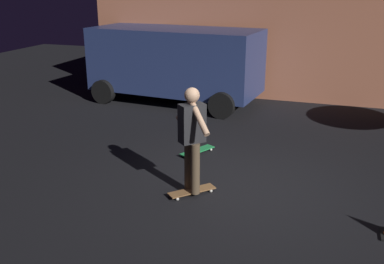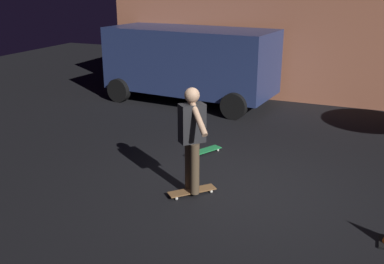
{
  "view_description": "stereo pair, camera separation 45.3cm",
  "coord_description": "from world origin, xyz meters",
  "views": [
    {
      "loc": [
        1.36,
        -6.42,
        3.21
      ],
      "look_at": [
        -0.63,
        -0.44,
        1.05
      ],
      "focal_mm": 41.05,
      "sensor_mm": 36.0,
      "label": 1
    },
    {
      "loc": [
        1.79,
        -6.26,
        3.21
      ],
      "look_at": [
        -0.63,
        -0.44,
        1.05
      ],
      "focal_mm": 41.05,
      "sensor_mm": 36.0,
      "label": 2
    }
  ],
  "objects": [
    {
      "name": "ground_plane",
      "position": [
        0.0,
        0.0,
        0.0
      ],
      "size": [
        28.0,
        28.0,
        0.0
      ],
      "primitive_type": "plane",
      "color": "black"
    },
    {
      "name": "skater",
      "position": [
        -0.63,
        -0.44,
        1.04
      ],
      "size": [
        0.77,
        0.74,
        1.67
      ],
      "color": "brown",
      "rests_on": "skateboard_ridden"
    },
    {
      "name": "skateboard_ridden",
      "position": [
        -0.63,
        -0.44,
        0.06
      ],
      "size": [
        0.68,
        0.7,
        0.07
      ],
      "color": "olive",
      "rests_on": "ground_plane"
    },
    {
      "name": "low_building",
      "position": [
        -1.16,
        7.89,
        1.42
      ],
      "size": [
        9.33,
        3.96,
        2.85
      ],
      "color": "#B76B4C",
      "rests_on": "ground_plane"
    },
    {
      "name": "skateboard_spare",
      "position": [
        -1.09,
        1.25,
        0.06
      ],
      "size": [
        0.54,
        0.78,
        0.07
      ],
      "color": "green",
      "rests_on": "ground_plane"
    },
    {
      "name": "parked_van",
      "position": [
        -2.9,
        4.87,
        1.16
      ],
      "size": [
        4.77,
        2.6,
        2.03
      ],
      "color": "navy",
      "rests_on": "ground_plane"
    }
  ]
}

